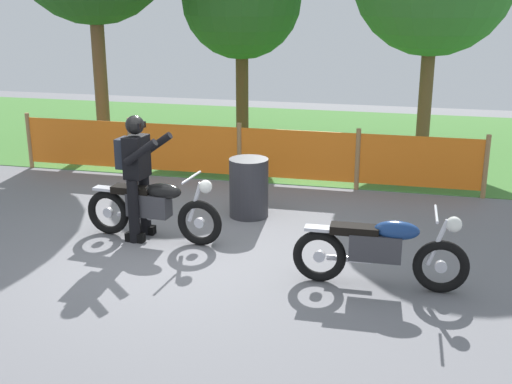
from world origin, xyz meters
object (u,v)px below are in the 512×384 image
rider_lead (137,170)px  oil_drum (249,188)px  motorcycle_lead (153,207)px  motorcycle_trailing (381,249)px

rider_lead → oil_drum: 1.81m
motorcycle_lead → rider_lead: 0.54m
rider_lead → oil_drum: (1.22, 1.22, -0.51)m
rider_lead → motorcycle_lead: bearing=0.5°
motorcycle_trailing → rider_lead: (-3.27, 0.81, 0.50)m
motorcycle_lead → oil_drum: (1.01, 1.24, -0.02)m
motorcycle_trailing → rider_lead: rider_lead is taller
motorcycle_lead → motorcycle_trailing: motorcycle_lead is taller
motorcycle_lead → rider_lead: (-0.22, 0.02, 0.50)m
motorcycle_lead → motorcycle_trailing: bearing=-10.1°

